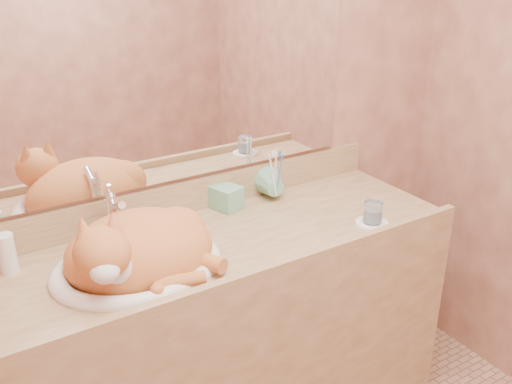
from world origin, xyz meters
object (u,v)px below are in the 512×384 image
toothbrush_cup (276,190)px  soap_dispenser (237,188)px  cat (136,248)px  vanity_counter (228,343)px  sink_basin (136,245)px  water_glass (373,212)px

toothbrush_cup → soap_dispenser: bearing=177.5°
cat → vanity_counter: bearing=12.7°
vanity_counter → toothbrush_cup: (0.31, 0.15, 0.48)m
sink_basin → water_glass: sink_basin is taller
vanity_counter → sink_basin: size_ratio=3.12×
soap_dispenser → cat: bearing=-173.3°
cat → water_glass: (0.81, -0.14, -0.03)m
toothbrush_cup → sink_basin: bearing=-164.3°
vanity_counter → water_glass: size_ratio=21.04×
cat → toothbrush_cup: 0.66m
soap_dispenser → toothbrush_cup: (0.17, -0.01, -0.04)m
vanity_counter → cat: size_ratio=3.51×
soap_dispenser → toothbrush_cup: soap_dispenser is taller
vanity_counter → water_glass: water_glass is taller
soap_dispenser → water_glass: (0.35, -0.34, -0.05)m
sink_basin → water_glass: bearing=-21.7°
vanity_counter → sink_basin: (-0.32, -0.02, 0.51)m
toothbrush_cup → vanity_counter: bearing=-153.2°
vanity_counter → sink_basin: 0.60m
vanity_counter → cat: cat is taller
vanity_counter → sink_basin: bearing=-176.4°
soap_dispenser → water_glass: bearing=-60.8°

